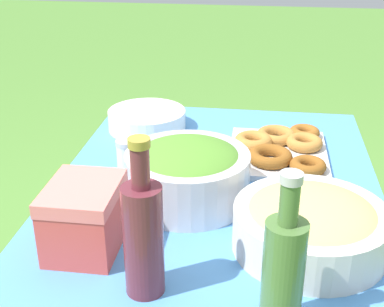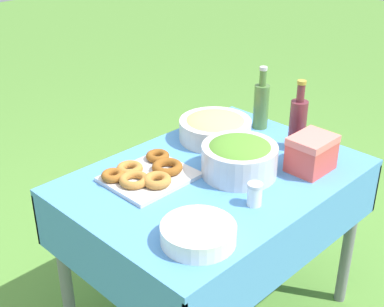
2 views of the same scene
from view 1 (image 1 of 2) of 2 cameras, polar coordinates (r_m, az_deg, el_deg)
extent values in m
cube|color=#4C8CD1|center=(1.34, 2.59, -4.12)|extent=(1.13, 0.81, 0.02)
cube|color=#4C8CD1|center=(1.43, 18.85, -9.25)|extent=(1.13, 0.01, 0.22)
cube|color=#4C8CD1|center=(1.48, -13.15, -7.09)|extent=(1.13, 0.01, 0.22)
cube|color=#4C8CD1|center=(1.89, 4.16, 0.87)|extent=(0.01, 0.81, 0.22)
cylinder|color=slate|center=(1.97, 13.95, -6.91)|extent=(0.05, 0.05, 0.71)
cylinder|color=slate|center=(2.01, -6.09, -5.63)|extent=(0.05, 0.05, 0.71)
cylinder|color=silver|center=(1.25, -0.48, -2.52)|extent=(0.29, 0.29, 0.12)
ellipsoid|color=#51892D|center=(1.23, -0.48, -0.63)|extent=(0.26, 0.26, 0.07)
cylinder|color=silver|center=(1.11, 12.47, -7.88)|extent=(0.31, 0.31, 0.09)
ellipsoid|color=tan|center=(1.10, 12.62, -6.52)|extent=(0.27, 0.27, 0.07)
cube|color=silver|center=(1.51, 9.14, -0.05)|extent=(0.32, 0.27, 0.02)
torus|color=brown|center=(1.43, 8.31, -0.32)|extent=(0.16, 0.16, 0.03)
torus|color=#B27533|center=(1.57, 8.96, 1.95)|extent=(0.14, 0.14, 0.03)
torus|color=brown|center=(1.40, 12.26, -1.28)|extent=(0.12, 0.12, 0.03)
torus|color=#B27533|center=(1.53, 11.89, 1.14)|extent=(0.13, 0.13, 0.03)
torus|color=#B27533|center=(1.52, 6.57, 1.32)|extent=(0.13, 0.13, 0.03)
torus|color=#93561E|center=(1.61, 11.90, 2.21)|extent=(0.13, 0.13, 0.03)
cylinder|color=white|center=(1.68, -4.80, 2.87)|extent=(0.24, 0.24, 0.01)
cylinder|color=white|center=(1.68, -4.81, 3.25)|extent=(0.24, 0.24, 0.01)
cylinder|color=white|center=(1.67, -4.83, 3.63)|extent=(0.24, 0.24, 0.01)
cylinder|color=white|center=(1.67, -4.84, 4.01)|extent=(0.24, 0.24, 0.01)
cylinder|color=white|center=(1.67, -4.86, 4.40)|extent=(0.24, 0.24, 0.01)
cylinder|color=#4C7238|center=(0.88, 9.64, -12.93)|extent=(0.07, 0.07, 0.20)
cylinder|color=#4C7238|center=(0.81, 10.34, -5.26)|extent=(0.03, 0.03, 0.07)
cylinder|color=#B7B7B7|center=(0.79, 10.57, -2.56)|extent=(0.04, 0.04, 0.02)
cylinder|color=maroon|center=(0.95, -5.20, -9.26)|extent=(0.07, 0.07, 0.21)
cylinder|color=maroon|center=(0.88, -5.56, -1.51)|extent=(0.03, 0.03, 0.07)
cylinder|color=#A58C33|center=(0.86, -5.68, 1.16)|extent=(0.04, 0.04, 0.02)
cube|color=#E04C42|center=(1.11, -11.33, -7.31)|extent=(0.17, 0.14, 0.11)
cube|color=#FF7A70|center=(1.07, -11.65, -4.09)|extent=(0.17, 0.14, 0.03)
cylinder|color=white|center=(1.41, -6.98, -0.43)|extent=(0.05, 0.05, 0.07)
cylinder|color=silver|center=(1.39, -7.07, 1.16)|extent=(0.05, 0.05, 0.01)
camera|label=2|loc=(2.85, -22.79, 31.14)|focal=50.00mm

